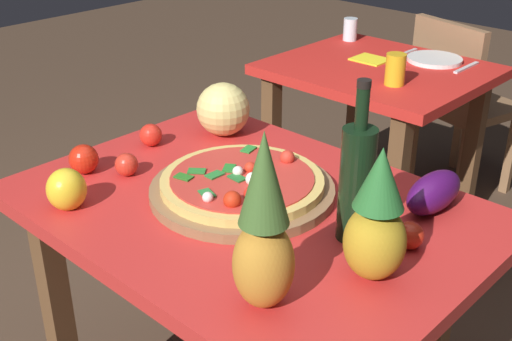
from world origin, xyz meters
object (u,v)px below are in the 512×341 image
(pizza_board, at_px, (242,190))
(eggplant, at_px, (434,192))
(bell_pepper, at_px, (66,189))
(knife_utensil, at_px, (466,67))
(pineapple_right, at_px, (264,232))
(fork_utensil, at_px, (404,54))
(dinner_plate, at_px, (435,59))
(pineapple_left, at_px, (377,221))
(tomato_by_bottle, at_px, (126,164))
(display_table, at_px, (250,238))
(background_table, at_px, (377,99))
(drinking_glass_water, at_px, (350,29))
(napkin_folded, at_px, (370,59))
(tomato_at_corner, at_px, (151,135))
(melon, at_px, (223,109))
(drinking_glass_juice, at_px, (395,69))
(wine_bottle, at_px, (357,181))
(tomato_near_board, at_px, (410,235))
(tomato_beside_pepper, at_px, (84,159))
(dining_chair, at_px, (458,98))
(pizza, at_px, (243,181))

(pizza_board, bearing_deg, eggplant, 34.64)
(bell_pepper, distance_m, knife_utensil, 1.69)
(pineapple_right, xyz_separation_m, fork_utensil, (-0.70, 1.63, -0.16))
(pizza_board, relative_size, fork_utensil, 2.56)
(dinner_plate, bearing_deg, eggplant, -60.83)
(pineapple_left, height_order, tomato_by_bottle, pineapple_left)
(display_table, relative_size, background_table, 1.40)
(pineapple_left, xyz_separation_m, drinking_glass_water, (-1.10, 1.44, -0.08))
(napkin_folded, bearing_deg, background_table, -29.87)
(pineapple_left, xyz_separation_m, fork_utensil, (-0.80, 1.41, -0.12))
(pizza_board, relative_size, tomato_by_bottle, 7.50)
(napkin_folded, bearing_deg, tomato_at_corner, -89.07)
(melon, bearing_deg, tomato_by_bottle, -88.20)
(tomato_at_corner, relative_size, drinking_glass_juice, 0.57)
(wine_bottle, xyz_separation_m, pineapple_left, (0.11, -0.09, -0.01))
(fork_utensil, bearing_deg, eggplant, -55.08)
(drinking_glass_juice, xyz_separation_m, napkin_folded, (-0.24, 0.20, -0.05))
(eggplant, bearing_deg, pizza_board, -145.36)
(wine_bottle, relative_size, tomato_near_board, 5.99)
(display_table, bearing_deg, background_table, 108.77)
(display_table, distance_m, tomato_beside_pepper, 0.49)
(melon, bearing_deg, dining_chair, 88.75)
(tomato_at_corner, distance_m, tomato_by_bottle, 0.19)
(dining_chair, distance_m, drinking_glass_water, 0.61)
(background_table, bearing_deg, tomato_at_corner, -92.71)
(pineapple_right, bearing_deg, drinking_glass_water, 121.08)
(tomato_near_board, relative_size, dinner_plate, 0.28)
(eggplant, bearing_deg, pizza, -145.00)
(tomato_near_board, distance_m, drinking_glass_juice, 1.10)
(tomato_beside_pepper, xyz_separation_m, fork_utensil, (0.03, 1.54, -0.04))
(tomato_near_board, bearing_deg, tomato_at_corner, -177.16)
(tomato_by_bottle, bearing_deg, display_table, 18.32)
(pineapple_left, relative_size, eggplant, 1.43)
(melon, height_order, tomato_near_board, melon)
(melon, distance_m, bell_pepper, 0.57)
(background_table, bearing_deg, wine_bottle, -59.04)
(pineapple_left, bearing_deg, drinking_glass_water, 127.31)
(pizza_board, xyz_separation_m, drinking_glass_juice, (-0.19, 0.99, 0.04))
(pineapple_right, xyz_separation_m, tomato_beside_pepper, (-0.73, 0.09, -0.12))
(tomato_beside_pepper, relative_size, napkin_folded, 0.56)
(tomato_near_board, bearing_deg, tomato_beside_pepper, -161.61)
(melon, height_order, bell_pepper, melon)
(tomato_beside_pepper, relative_size, dinner_plate, 0.36)
(knife_utensil, bearing_deg, pineapple_left, -69.95)
(melon, distance_m, knife_utensil, 1.13)
(bell_pepper, bearing_deg, melon, 94.78)
(background_table, bearing_deg, tomato_near_board, -53.71)
(tomato_at_corner, height_order, tomato_beside_pepper, tomato_beside_pepper)
(dining_chair, distance_m, drinking_glass_juice, 0.81)
(display_table, distance_m, drinking_glass_water, 1.57)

